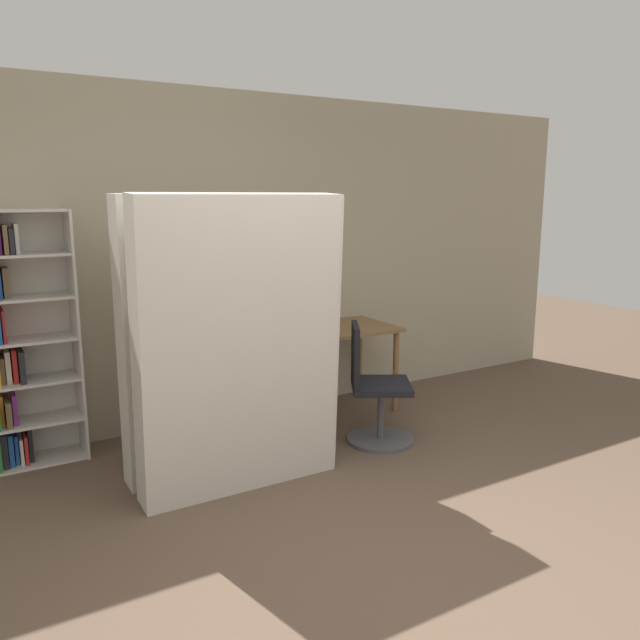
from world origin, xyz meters
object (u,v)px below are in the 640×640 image
(office_chair, at_px, (374,395))
(monitor, at_px, (302,301))
(mattress_far, at_px, (220,336))
(mattress_near, at_px, (242,347))
(bookshelf, at_px, (17,342))

(office_chair, bearing_deg, monitor, 94.49)
(monitor, relative_size, mattress_far, 0.27)
(monitor, relative_size, mattress_near, 0.27)
(office_chair, height_order, bookshelf, bookshelf)
(office_chair, xyz_separation_m, bookshelf, (-2.34, 0.96, 0.50))
(monitor, bearing_deg, mattress_far, -143.10)
(office_chair, height_order, mattress_far, mattress_far)
(mattress_near, bearing_deg, mattress_far, 90.00)
(office_chair, distance_m, mattress_near, 1.32)
(bookshelf, xyz_separation_m, mattress_near, (1.17, -1.17, 0.07))
(monitor, relative_size, bookshelf, 0.29)
(mattress_near, height_order, mattress_far, mattress_near)
(office_chair, xyz_separation_m, mattress_near, (-1.17, -0.21, 0.57))
(mattress_near, relative_size, mattress_far, 1.00)
(office_chair, bearing_deg, mattress_near, -169.97)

